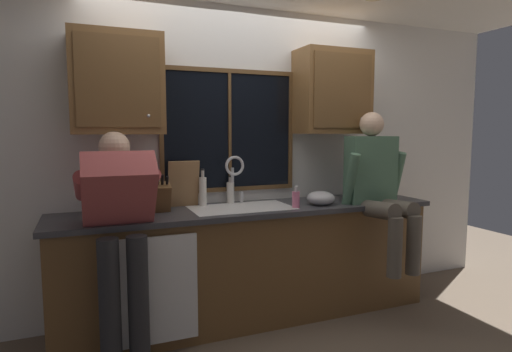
% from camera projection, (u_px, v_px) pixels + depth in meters
% --- Properties ---
extents(back_wall, '(5.40, 0.12, 2.55)m').
position_uv_depth(back_wall, '(237.00, 160.00, 3.66)').
color(back_wall, silver).
rests_on(back_wall, floor).
extents(window_glass, '(1.10, 0.02, 0.95)m').
position_uv_depth(window_glass, '(229.00, 131.00, 3.54)').
color(window_glass, black).
extents(window_frame_top, '(1.17, 0.02, 0.04)m').
position_uv_depth(window_frame_top, '(229.00, 71.00, 3.48)').
color(window_frame_top, brown).
extents(window_frame_bottom, '(1.17, 0.02, 0.04)m').
position_uv_depth(window_frame_bottom, '(230.00, 189.00, 3.58)').
color(window_frame_bottom, brown).
extents(window_frame_left, '(0.03, 0.02, 0.95)m').
position_uv_depth(window_frame_left, '(161.00, 131.00, 3.32)').
color(window_frame_left, brown).
extents(window_frame_right, '(0.04, 0.02, 0.95)m').
position_uv_depth(window_frame_right, '(290.00, 131.00, 3.74)').
color(window_frame_right, brown).
extents(window_mullion_center, '(0.02, 0.02, 0.95)m').
position_uv_depth(window_mullion_center, '(230.00, 131.00, 3.53)').
color(window_mullion_center, brown).
extents(lower_cabinet_run, '(3.00, 0.58, 0.88)m').
position_uv_depth(lower_cabinet_run, '(252.00, 265.00, 3.43)').
color(lower_cabinet_run, brown).
rests_on(lower_cabinet_run, floor).
extents(countertop, '(3.06, 0.62, 0.04)m').
position_uv_depth(countertop, '(253.00, 210.00, 3.36)').
color(countertop, '#38383D').
rests_on(countertop, lower_cabinet_run).
extents(dishwasher_front, '(0.60, 0.02, 0.74)m').
position_uv_depth(dishwasher_front, '(153.00, 291.00, 2.82)').
color(dishwasher_front, white).
extents(upper_cabinet_left, '(0.64, 0.36, 0.72)m').
position_uv_depth(upper_cabinet_left, '(117.00, 84.00, 3.02)').
color(upper_cabinet_left, brown).
extents(upper_cabinet_right, '(0.64, 0.36, 0.72)m').
position_uv_depth(upper_cabinet_right, '(332.00, 92.00, 3.69)').
color(upper_cabinet_right, brown).
extents(sink, '(0.80, 0.46, 0.21)m').
position_uv_depth(sink, '(242.00, 220.00, 3.35)').
color(sink, silver).
rests_on(sink, lower_cabinet_run).
extents(faucet, '(0.18, 0.09, 0.40)m').
position_uv_depth(faucet, '(235.00, 174.00, 3.48)').
color(faucet, silver).
rests_on(faucet, countertop).
extents(person_standing, '(0.53, 0.71, 1.52)m').
position_uv_depth(person_standing, '(120.00, 221.00, 2.71)').
color(person_standing, '#262628').
rests_on(person_standing, floor).
extents(person_sitting_on_counter, '(0.54, 0.62, 1.26)m').
position_uv_depth(person_sitting_on_counter, '(378.00, 182.00, 3.48)').
color(person_sitting_on_counter, '#595147').
rests_on(person_sitting_on_counter, countertop).
extents(knife_block, '(0.12, 0.18, 0.32)m').
position_uv_depth(knife_block, '(162.00, 198.00, 3.15)').
color(knife_block, brown).
rests_on(knife_block, countertop).
extents(cutting_board, '(0.25, 0.10, 0.37)m').
position_uv_depth(cutting_board, '(184.00, 184.00, 3.36)').
color(cutting_board, '#997047').
rests_on(cutting_board, countertop).
extents(mixing_bowl, '(0.23, 0.23, 0.12)m').
position_uv_depth(mixing_bowl, '(321.00, 198.00, 3.47)').
color(mixing_bowl, '#B7B7BC').
rests_on(mixing_bowl, countertop).
extents(soap_dispenser, '(0.06, 0.07, 0.18)m').
position_uv_depth(soap_dispenser, '(296.00, 199.00, 3.33)').
color(soap_dispenser, pink).
rests_on(soap_dispenser, countertop).
extents(bottle_green_glass, '(0.06, 0.06, 0.30)m').
position_uv_depth(bottle_green_glass, '(203.00, 191.00, 3.40)').
color(bottle_green_glass, silver).
rests_on(bottle_green_glass, countertop).
extents(bottle_tall_clear, '(0.06, 0.06, 0.23)m').
position_uv_depth(bottle_tall_clear, '(230.00, 192.00, 3.54)').
color(bottle_tall_clear, silver).
rests_on(bottle_tall_clear, countertop).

